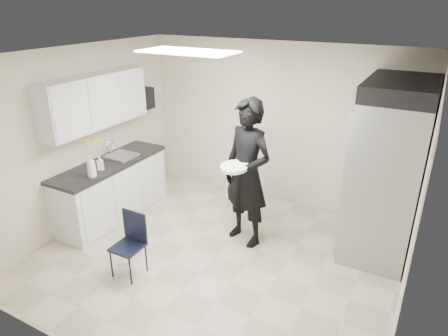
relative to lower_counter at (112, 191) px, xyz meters
The scene contains 21 objects.
floor 2.01m from the lower_counter, ahead, with size 4.50×4.50×0.00m, color #B6A58F.
ceiling 2.92m from the lower_counter, ahead, with size 4.50×4.50×0.00m, color silver.
back_wall 2.79m from the lower_counter, 42.71° to the left, with size 4.50×4.50×0.00m, color beige.
left_wall 0.94m from the lower_counter, 146.31° to the right, with size 4.00×4.00×0.00m, color beige.
right_wall 4.29m from the lower_counter, ahead, with size 4.00×4.00×0.00m, color beige.
ceiling_panel 2.54m from the lower_counter, ahead, with size 1.20×0.60×0.02m, color white.
lower_counter is the anchor object (origin of this frame).
countertop 0.46m from the lower_counter, 90.00° to the left, with size 0.64×1.95×0.05m, color black.
sink 0.51m from the lower_counter, 85.43° to the left, with size 0.42×0.40×0.14m, color gray.
faucet 0.67m from the lower_counter, 125.75° to the left, with size 0.02×0.02×0.24m, color silver.
upper_cabinets 1.40m from the lower_counter, behind, with size 0.35×1.80×0.75m, color silver.
towel_dispenser 1.67m from the lower_counter, 99.38° to the left, with size 0.22×0.30×0.35m, color black.
notice_sticker_left 0.85m from the lower_counter, 161.21° to the right, with size 0.00×0.12×0.07m, color yellow.
notice_sticker_right 0.81m from the lower_counter, 161.21° to the left, with size 0.00×0.12×0.07m, color yellow.
commercial_fridge 3.98m from the lower_counter, 15.88° to the left, with size 0.80×1.35×2.10m, color gray.
fridge_compressor 4.31m from the lower_counter, 15.88° to the left, with size 0.80×1.35×0.20m, color black.
folding_chair 1.58m from the lower_counter, 40.81° to the right, with size 0.35×0.35×0.79m, color black.
man_tuxedo 2.23m from the lower_counter, ahead, with size 0.75×0.50×2.04m, color black.
bucket_lid 2.19m from the lower_counter, ahead, with size 0.36×0.36×0.04m, color white.
soap_bottle_a 0.85m from the lower_counter, 69.49° to the right, with size 0.13×0.13×0.33m, color white.
soap_bottle_b 0.65m from the lower_counter, 69.87° to the right, with size 0.09×0.09×0.21m, color #A8A6B2.
Camera 1 is at (2.21, -3.86, 3.17)m, focal length 32.00 mm.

